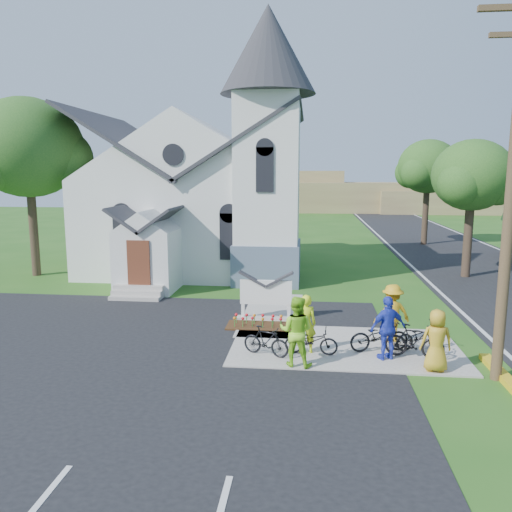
# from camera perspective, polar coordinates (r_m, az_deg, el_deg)

# --- Properties ---
(ground) EXTENTS (120.00, 120.00, 0.00)m
(ground) POSITION_cam_1_polar(r_m,az_deg,el_deg) (15.51, 4.58, -10.83)
(ground) COLOR #265919
(ground) RESTS_ON ground
(parking_lot) EXTENTS (20.00, 16.00, 0.02)m
(parking_lot) POSITION_cam_1_polar(r_m,az_deg,el_deg) (15.49, -23.12, -11.58)
(parking_lot) COLOR black
(parking_lot) RESTS_ON ground
(road) EXTENTS (8.00, 90.00, 0.02)m
(road) POSITION_cam_1_polar(r_m,az_deg,el_deg) (31.54, 23.86, -1.10)
(road) COLOR black
(road) RESTS_ON ground
(sidewalk) EXTENTS (7.00, 4.00, 0.05)m
(sidewalk) POSITION_cam_1_polar(r_m,az_deg,el_deg) (16.01, 10.09, -10.19)
(sidewalk) COLOR gray
(sidewalk) RESTS_ON ground
(church) EXTENTS (12.35, 12.00, 13.00)m
(church) POSITION_cam_1_polar(r_m,az_deg,el_deg) (27.64, -6.10, 9.19)
(church) COLOR white
(church) RESTS_ON ground
(church_sign) EXTENTS (2.20, 0.40, 1.70)m
(church_sign) POSITION_cam_1_polar(r_m,az_deg,el_deg) (18.33, 1.14, -4.23)
(church_sign) COLOR gray
(church_sign) RESTS_ON ground
(flower_bed) EXTENTS (2.60, 1.10, 0.07)m
(flower_bed) POSITION_cam_1_polar(r_m,az_deg,el_deg) (17.73, 0.88, -8.03)
(flower_bed) COLOR #351C0E
(flower_bed) RESTS_ON ground
(tree_lot_corner) EXTENTS (5.60, 5.60, 9.15)m
(tree_lot_corner) POSITION_cam_1_polar(r_m,az_deg,el_deg) (28.44, -24.65, 11.14)
(tree_lot_corner) COLOR #32261B
(tree_lot_corner) RESTS_ON ground
(tree_road_near) EXTENTS (4.00, 4.00, 7.05)m
(tree_road_near) POSITION_cam_1_polar(r_m,az_deg,el_deg) (27.77, 23.48, 8.39)
(tree_road_near) COLOR #32261B
(tree_road_near) RESTS_ON ground
(tree_road_mid) EXTENTS (4.40, 4.40, 7.80)m
(tree_road_mid) POSITION_cam_1_polar(r_m,az_deg,el_deg) (39.50, 19.06, 9.59)
(tree_road_mid) COLOR #32261B
(tree_road_mid) RESTS_ON ground
(distant_hills) EXTENTS (61.00, 10.00, 5.60)m
(distant_hills) POSITION_cam_1_polar(r_m,az_deg,el_deg) (71.00, 8.61, 6.84)
(distant_hills) COLOR olive
(distant_hills) RESTS_ON ground
(cyclist_0) EXTENTS (0.69, 0.49, 1.78)m
(cyclist_0) POSITION_cam_1_polar(r_m,az_deg,el_deg) (15.05, 5.67, -7.70)
(cyclist_0) COLOR #DAF51C
(cyclist_0) RESTS_ON sidewalk
(bike_0) EXTENTS (1.61, 0.66, 0.83)m
(bike_0) POSITION_cam_1_polar(r_m,az_deg,el_deg) (15.07, 6.32, -9.60)
(bike_0) COLOR black
(bike_0) RESTS_ON sidewalk
(cyclist_1) EXTENTS (1.09, 0.92, 1.98)m
(cyclist_1) POSITION_cam_1_polar(r_m,az_deg,el_deg) (14.03, 4.60, -8.55)
(cyclist_1) COLOR #92DF29
(cyclist_1) RESTS_ON sidewalk
(bike_1) EXTENTS (1.52, 0.93, 0.88)m
(bike_1) POSITION_cam_1_polar(r_m,az_deg,el_deg) (14.87, 1.15, -9.69)
(bike_1) COLOR black
(bike_1) RESTS_ON sidewalk
(cyclist_2) EXTENTS (1.18, 0.85, 1.86)m
(cyclist_2) POSITION_cam_1_polar(r_m,az_deg,el_deg) (14.93, 14.83, -7.96)
(cyclist_2) COLOR #273AC5
(cyclist_2) RESTS_ON sidewalk
(bike_2) EXTENTS (1.90, 1.03, 0.95)m
(bike_2) POSITION_cam_1_polar(r_m,az_deg,el_deg) (15.64, 13.90, -8.87)
(bike_2) COLOR black
(bike_2) RESTS_ON sidewalk
(cyclist_3) EXTENTS (1.35, 1.02, 1.86)m
(cyclist_3) POSITION_cam_1_polar(r_m,az_deg,el_deg) (16.50, 15.30, -6.32)
(cyclist_3) COLOR gold
(cyclist_3) RESTS_ON sidewalk
(bike_3) EXTENTS (1.74, 0.83, 1.01)m
(bike_3) POSITION_cam_1_polar(r_m,az_deg,el_deg) (15.37, 17.66, -9.26)
(bike_3) COLOR black
(bike_3) RESTS_ON sidewalk
(cyclist_4) EXTENTS (0.86, 0.57, 1.72)m
(cyclist_4) POSITION_cam_1_polar(r_m,az_deg,el_deg) (14.49, 19.93, -9.06)
(cyclist_4) COLOR gold
(cyclist_4) RESTS_ON sidewalk
(bike_4) EXTENTS (1.74, 1.10, 0.87)m
(bike_4) POSITION_cam_1_polar(r_m,az_deg,el_deg) (16.13, 18.32, -8.67)
(bike_4) COLOR black
(bike_4) RESTS_ON sidewalk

